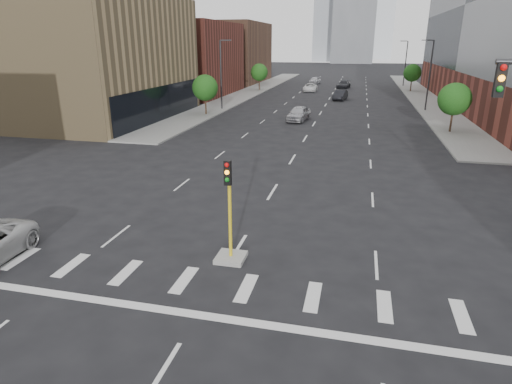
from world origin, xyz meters
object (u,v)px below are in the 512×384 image
(median_traffic_signal, at_px, (230,239))
(car_near_left, at_px, (299,114))
(car_deep_right, at_px, (344,84))
(car_distant, at_px, (315,80))
(car_far_left, at_px, (310,88))
(car_mid_right, at_px, (340,95))

(median_traffic_signal, height_order, car_near_left, median_traffic_signal)
(car_deep_right, height_order, car_distant, car_distant)
(car_far_left, bearing_deg, median_traffic_signal, -87.32)
(car_far_left, distance_m, car_deep_right, 9.46)
(car_mid_right, height_order, car_distant, car_distant)
(median_traffic_signal, bearing_deg, car_far_left, 93.73)
(car_deep_right, distance_m, car_distant, 10.33)
(car_mid_right, bearing_deg, median_traffic_signal, -83.43)
(car_near_left, height_order, car_mid_right, car_near_left)
(car_deep_right, bearing_deg, car_mid_right, -79.45)
(car_distant, bearing_deg, car_mid_right, -66.71)
(median_traffic_signal, relative_size, car_distant, 0.96)
(car_far_left, bearing_deg, car_deep_right, 50.58)
(median_traffic_signal, distance_m, car_far_left, 67.10)
(car_far_left, xyz_separation_m, car_distant, (-0.74, 15.35, 0.07))
(median_traffic_signal, height_order, car_mid_right, median_traffic_signal)
(car_near_left, xyz_separation_m, car_distant, (-3.13, 47.75, -0.07))
(median_traffic_signal, distance_m, car_deep_right, 74.39)
(median_traffic_signal, bearing_deg, car_mid_right, 88.14)
(car_deep_right, xyz_separation_m, car_distant, (-6.61, 7.93, 0.03))
(car_distant, bearing_deg, car_near_left, -77.32)
(car_mid_right, distance_m, car_deep_right, 19.05)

